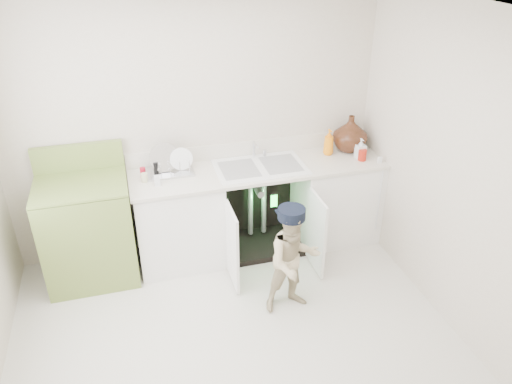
# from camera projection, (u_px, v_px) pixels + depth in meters

# --- Properties ---
(ground) EXTENTS (3.50, 3.50, 0.00)m
(ground) POSITION_uv_depth(u_px,v_px,m) (236.00, 339.00, 4.00)
(ground) COLOR beige
(ground) RESTS_ON ground
(room_shell) EXTENTS (6.00, 5.50, 1.26)m
(room_shell) POSITION_uv_depth(u_px,v_px,m) (232.00, 205.00, 3.39)
(room_shell) COLOR beige
(room_shell) RESTS_ON ground
(counter_run) EXTENTS (2.44, 1.02, 1.26)m
(counter_run) POSITION_uv_depth(u_px,v_px,m) (264.00, 204.00, 4.93)
(counter_run) COLOR white
(counter_run) RESTS_ON ground
(avocado_stove) EXTENTS (0.78, 0.65, 1.22)m
(avocado_stove) POSITION_uv_depth(u_px,v_px,m) (88.00, 229.00, 4.50)
(avocado_stove) COLOR olive
(avocado_stove) RESTS_ON ground
(repair_worker) EXTENTS (0.49, 0.80, 0.98)m
(repair_worker) POSITION_uv_depth(u_px,v_px,m) (293.00, 259.00, 4.11)
(repair_worker) COLOR beige
(repair_worker) RESTS_ON ground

